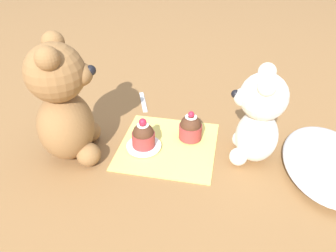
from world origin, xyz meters
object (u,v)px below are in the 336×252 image
teddy_bear_tan (64,105)px  cupcake_near_cream_bear (191,128)px  saucer_plate (144,146)px  teaspoon (143,101)px  cupcake_near_tan_bear (143,136)px  teddy_bear_cream (258,117)px

teddy_bear_tan → cupcake_near_cream_bear: bearing=-88.4°
saucer_plate → teaspoon: saucer_plate is taller
cupcake_near_tan_bear → cupcake_near_cream_bear: bearing=120.4°
teddy_bear_cream → cupcake_near_cream_bear: 0.16m
teddy_bear_tan → cupcake_near_tan_bear: size_ratio=3.75×
cupcake_near_cream_bear → saucer_plate: size_ratio=0.90×
teddy_bear_tan → cupcake_near_cream_bear: size_ratio=3.71×
teddy_bear_tan → saucer_plate: size_ratio=3.34×
saucer_plate → cupcake_near_cream_bear: bearing=120.4°
cupcake_near_cream_bear → cupcake_near_tan_bear: cupcake_near_tan_bear is taller
teaspoon → teddy_bear_tan: bearing=138.6°
cupcake_near_cream_bear → teaspoon: bearing=-133.6°
saucer_plate → teaspoon: 0.21m
saucer_plate → cupcake_near_tan_bear: 0.03m
teddy_bear_cream → cupcake_near_tan_bear: bearing=-81.7°
teddy_bear_cream → teaspoon: teddy_bear_cream is taller
cupcake_near_tan_bear → teddy_bear_tan: bearing=-72.7°
teddy_bear_cream → cupcake_near_tan_bear: teddy_bear_cream is taller
cupcake_near_cream_bear → saucer_plate: (0.06, -0.10, -0.02)m
saucer_plate → teaspoon: (-0.20, -0.06, -0.01)m
teddy_bear_cream → cupcake_near_tan_bear: size_ratio=2.94×
teddy_bear_cream → cupcake_near_tan_bear: (0.02, -0.24, -0.07)m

